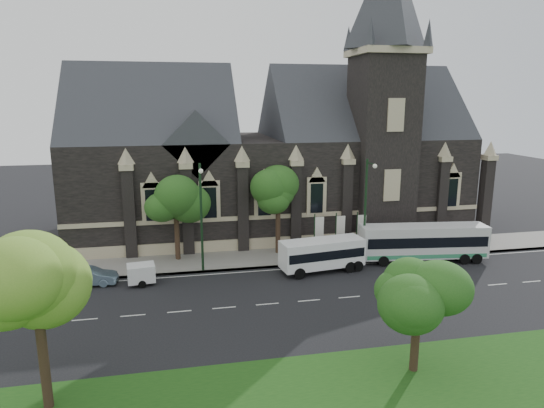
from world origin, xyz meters
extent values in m
plane|color=black|center=(0.00, 0.00, 0.00)|extent=(160.00, 160.00, 0.00)
cube|color=gray|center=(0.00, 9.50, 0.07)|extent=(80.00, 5.00, 0.15)
cube|color=black|center=(4.00, 19.50, 5.00)|extent=(40.00, 15.00, 10.00)
cube|color=#292A30|center=(-8.00, 19.50, 10.00)|extent=(16.00, 15.00, 15.00)
cube|color=#292A30|center=(14.00, 19.50, 10.00)|extent=(20.00, 15.00, 15.00)
cube|color=#292A30|center=(-4.00, 15.00, 10.00)|extent=(6.00, 6.00, 6.00)
cube|color=black|center=(14.00, 13.50, 9.00)|extent=(5.50, 5.50, 18.00)
cube|color=tan|center=(14.00, 13.50, 18.20)|extent=(6.20, 6.20, 0.60)
cube|color=tan|center=(4.00, 11.96, 3.20)|extent=(40.00, 0.22, 0.40)
cube|color=tan|center=(4.00, 11.96, 0.60)|extent=(40.00, 0.25, 1.20)
cube|color=black|center=(2.00, 11.82, 4.80)|extent=(1.20, 0.12, 2.80)
cylinder|color=black|center=(-12.00, -9.00, 2.20)|extent=(0.44, 0.44, 4.40)
sphere|color=#6DA230|center=(-12.00, -9.00, 6.22)|extent=(4.16, 4.16, 4.16)
sphere|color=#6DA230|center=(-11.22, -8.22, 7.00)|extent=(3.12, 3.12, 3.12)
cylinder|color=black|center=(6.00, -9.50, 1.54)|extent=(0.44, 0.44, 3.08)
sphere|color=#22581B|center=(6.00, -9.50, 4.48)|extent=(3.20, 3.20, 3.20)
sphere|color=#22581B|center=(6.60, -8.90, 5.08)|extent=(2.40, 2.40, 2.40)
cylinder|color=black|center=(3.00, 10.50, 1.98)|extent=(0.44, 0.44, 3.96)
sphere|color=#22581B|center=(3.00, 10.50, 5.64)|extent=(3.84, 3.84, 3.84)
sphere|color=#22581B|center=(3.72, 11.22, 6.36)|extent=(2.88, 2.88, 2.88)
cylinder|color=black|center=(-6.00, 10.50, 1.98)|extent=(0.44, 0.44, 3.96)
sphere|color=#22581B|center=(-6.00, 10.50, 5.57)|extent=(3.68, 3.68, 3.68)
sphere|color=#22581B|center=(-5.31, 11.19, 6.26)|extent=(2.76, 2.76, 2.76)
cylinder|color=black|center=(10.00, 7.30, 4.50)|extent=(0.20, 0.20, 9.00)
cylinder|color=black|center=(10.00, 6.50, 8.70)|extent=(0.10, 1.60, 0.10)
sphere|color=silver|center=(10.00, 5.70, 8.60)|extent=(0.36, 0.36, 0.36)
cylinder|color=black|center=(-4.00, 7.30, 4.50)|extent=(0.20, 0.20, 9.00)
cylinder|color=black|center=(-4.00, 6.50, 8.70)|extent=(0.10, 1.60, 0.10)
sphere|color=silver|center=(-4.00, 5.70, 8.60)|extent=(0.36, 0.36, 0.36)
cylinder|color=black|center=(6.00, 9.00, 2.00)|extent=(0.10, 0.10, 4.00)
cube|color=white|center=(6.45, 9.00, 2.60)|extent=(0.80, 0.04, 2.20)
cylinder|color=black|center=(8.00, 9.00, 2.00)|extent=(0.10, 0.10, 4.00)
cube|color=white|center=(8.45, 9.00, 2.60)|extent=(0.80, 0.04, 2.20)
cylinder|color=black|center=(10.00, 9.00, 2.00)|extent=(0.10, 0.10, 4.00)
cube|color=white|center=(10.45, 9.00, 2.60)|extent=(0.80, 0.04, 2.20)
cube|color=silver|center=(15.06, 6.20, 1.82)|extent=(11.15, 3.59, 2.74)
cube|color=black|center=(15.06, 6.20, 1.98)|extent=(10.72, 3.58, 0.89)
cube|color=#328B5D|center=(15.06, 6.20, 0.75)|extent=(10.72, 3.57, 0.35)
cylinder|color=black|center=(11.12, 5.53, 0.45)|extent=(0.93, 0.39, 0.90)
cylinder|color=black|center=(11.39, 7.80, 0.45)|extent=(0.93, 0.39, 0.90)
cylinder|color=black|center=(18.19, 4.67, 0.45)|extent=(0.93, 0.39, 0.90)
cylinder|color=black|center=(18.46, 6.93, 0.45)|extent=(0.93, 0.39, 0.90)
cylinder|color=black|center=(19.27, 4.54, 0.45)|extent=(0.93, 0.39, 0.90)
cylinder|color=black|center=(19.55, 6.80, 0.45)|extent=(0.93, 0.39, 0.90)
cube|color=white|center=(5.63, 5.50, 1.56)|extent=(7.14, 3.10, 2.21)
cube|color=black|center=(5.63, 5.50, 1.65)|extent=(6.87, 3.10, 0.75)
cylinder|color=black|center=(3.39, 4.09, 0.45)|extent=(0.93, 0.40, 0.90)
cylinder|color=black|center=(3.09, 6.24, 0.45)|extent=(0.93, 0.40, 0.90)
cylinder|color=black|center=(7.83, 4.71, 0.45)|extent=(0.93, 0.40, 0.90)
cylinder|color=black|center=(7.53, 6.86, 0.45)|extent=(0.93, 0.40, 0.90)
cylinder|color=black|center=(8.52, 4.81, 0.45)|extent=(0.93, 0.40, 0.90)
cylinder|color=black|center=(8.22, 6.96, 0.45)|extent=(0.93, 0.40, 0.90)
cube|color=silver|center=(-8.78, 5.46, 0.92)|extent=(2.21, 1.77, 1.32)
cylinder|color=black|center=(-8.69, 4.71, 0.28)|extent=(0.59, 0.27, 0.57)
cylinder|color=black|center=(-8.88, 6.22, 0.28)|extent=(0.59, 0.27, 0.57)
cylinder|color=black|center=(-7.47, 5.63, 0.56)|extent=(1.22, 0.23, 0.08)
imported|color=slate|center=(-12.69, 6.12, 0.69)|extent=(4.28, 1.80, 1.38)
camera|label=1|loc=(-5.69, -29.94, 13.88)|focal=31.21mm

